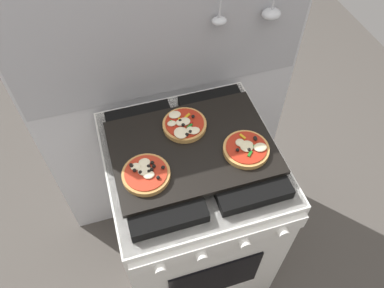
{
  "coord_description": "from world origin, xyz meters",
  "views": [
    {
      "loc": [
        -0.22,
        -0.73,
        1.9
      ],
      "look_at": [
        0.0,
        0.0,
        0.93
      ],
      "focal_mm": 34.9,
      "sensor_mm": 36.0,
      "label": 1
    }
  ],
  "objects_px": {
    "pizza_right": "(246,149)",
    "pizza_center": "(184,125)",
    "stove": "(192,212)",
    "baking_tray": "(192,147)",
    "pizza_left": "(146,174)"
  },
  "relations": [
    {
      "from": "pizza_right",
      "to": "pizza_center",
      "type": "height_order",
      "value": "same"
    },
    {
      "from": "baking_tray",
      "to": "pizza_right",
      "type": "height_order",
      "value": "pizza_right"
    },
    {
      "from": "baking_tray",
      "to": "pizza_center",
      "type": "relative_size",
      "value": 3.55
    },
    {
      "from": "pizza_center",
      "to": "baking_tray",
      "type": "bearing_deg",
      "value": -87.2
    },
    {
      "from": "pizza_left",
      "to": "pizza_right",
      "type": "relative_size",
      "value": 1.0
    },
    {
      "from": "pizza_left",
      "to": "pizza_center",
      "type": "height_order",
      "value": "same"
    },
    {
      "from": "pizza_left",
      "to": "stove",
      "type": "bearing_deg",
      "value": 22.28
    },
    {
      "from": "stove",
      "to": "baking_tray",
      "type": "relative_size",
      "value": 1.67
    },
    {
      "from": "pizza_left",
      "to": "pizza_center",
      "type": "bearing_deg",
      "value": 43.23
    },
    {
      "from": "baking_tray",
      "to": "pizza_center",
      "type": "bearing_deg",
      "value": 92.8
    },
    {
      "from": "stove",
      "to": "pizza_left",
      "type": "xyz_separation_m",
      "value": [
        -0.17,
        -0.07,
        0.48
      ]
    },
    {
      "from": "stove",
      "to": "pizza_right",
      "type": "relative_size",
      "value": 5.91
    },
    {
      "from": "pizza_right",
      "to": "pizza_center",
      "type": "distance_m",
      "value": 0.23
    },
    {
      "from": "pizza_left",
      "to": "baking_tray",
      "type": "bearing_deg",
      "value": 22.74
    },
    {
      "from": "stove",
      "to": "pizza_right",
      "type": "distance_m",
      "value": 0.51
    }
  ]
}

